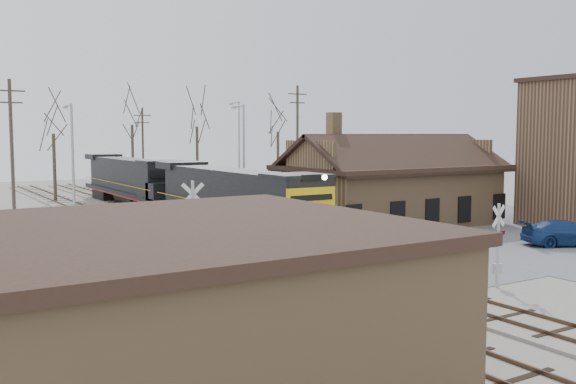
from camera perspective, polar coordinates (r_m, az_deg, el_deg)
name	(u,v)px	position (r m, az deg, el deg)	size (l,w,h in m)	color
ground	(365,276)	(29.60, 6.86, -7.41)	(140.00, 140.00, 0.00)	gray
road	(365,276)	(29.60, 6.86, -7.39)	(60.00, 9.00, 0.03)	#5C5C61
parking_lot	(542,232)	(45.26, 21.66, -3.32)	(22.00, 26.00, 0.03)	#5C5C61
track_main	(220,232)	(42.13, -6.03, -3.53)	(3.40, 90.00, 0.24)	gray
track_siding	(154,238)	(40.40, -11.80, -3.99)	(3.40, 90.00, 0.24)	gray
depot	(392,191)	(45.97, 9.19, 0.10)	(15.20, 9.31, 7.90)	#A17B53
signal_tower	(573,153)	(48.98, 23.97, 3.16)	(6.00, 5.40, 10.30)	brown
commercial_building	(150,314)	(15.96, -12.15, -10.52)	(12.40, 10.40, 4.30)	#A17B53
locomotive_lead	(238,201)	(39.56, -4.43, -0.81)	(2.96, 19.82, 4.40)	black
locomotive_trailing	(133,181)	(58.07, -13.62, 0.98)	(2.96, 19.82, 4.16)	black
crossbuck_near	(498,248)	(28.32, 18.14, -4.71)	(1.01, 0.29, 3.55)	#A5A8AD
crossbuck_far	(193,228)	(30.83, -8.42, -3.20)	(1.19, 0.38, 4.23)	#A5A8AD
parked_car	(567,233)	(40.30, 23.53, -3.38)	(2.06, 5.07, 1.47)	navy
streetlight_a	(72,160)	(44.80, -18.63, 2.75)	(0.25, 2.04, 8.41)	#A5A8AD
streetlight_b	(243,153)	(50.80, -4.03, 3.44)	(0.25, 2.04, 8.71)	#A5A8AD
streetlight_c	(238,145)	(62.36, -4.42, 4.16)	(0.25, 2.04, 9.53)	#A5A8AD
utility_pole_a	(12,150)	(48.16, -23.33, 3.44)	(2.00, 0.24, 10.17)	#382D23
utility_pole_b	(143,148)	(74.08, -12.77, 3.86)	(2.00, 0.24, 9.27)	#382D23
utility_pole_c	(297,142)	(60.28, 0.85, 4.50)	(2.00, 0.24, 10.92)	#382D23
tree_b	(53,122)	(64.28, -20.16, 5.83)	(4.30, 4.30, 10.53)	#382D23
tree_c	(132,114)	(73.40, -13.71, 6.78)	(4.95, 4.95, 12.12)	#382D23
tree_d	(197,115)	(69.39, -8.12, 6.76)	(4.80, 4.80, 11.77)	#382D23
tree_e	(278,121)	(70.02, -0.90, 6.29)	(4.44, 4.44, 10.89)	#382D23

